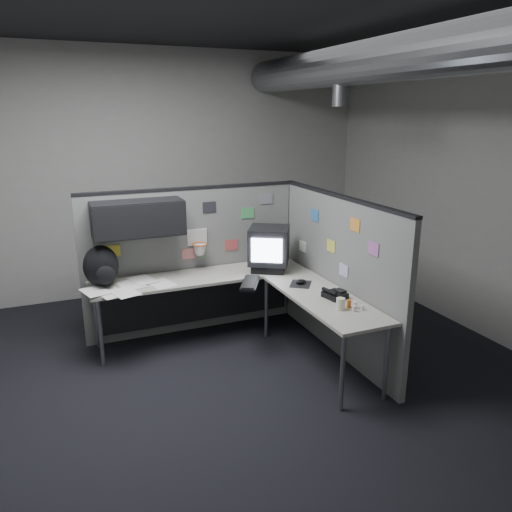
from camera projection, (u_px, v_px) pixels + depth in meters
name	position (u px, v px, depth m)	size (l,w,h in m)	color
room	(303.00, 148.00, 4.28)	(5.62, 5.62, 3.22)	black
partition_back	(180.00, 247.00, 5.37)	(2.44, 0.42, 1.63)	slate
partition_right	(337.00, 275.00, 5.02)	(0.07, 2.23, 1.63)	slate
desk	(232.00, 291.00, 5.16)	(2.31, 2.11, 0.73)	#ADAB9C
monitor	(269.00, 248.00, 5.42)	(0.57, 0.57, 0.47)	black
keyboard	(250.00, 283.00, 5.00)	(0.35, 0.46, 0.04)	black
mouse	(301.00, 283.00, 5.01)	(0.30, 0.31, 0.05)	black
phone	(335.00, 294.00, 4.64)	(0.21, 0.22, 0.09)	black
bottles	(354.00, 306.00, 4.37)	(0.12, 0.14, 0.07)	silver
cup	(341.00, 304.00, 4.35)	(0.08, 0.08, 0.11)	silver
papers	(128.00, 287.00, 4.90)	(0.94, 0.67, 0.02)	white
backpack	(101.00, 267.00, 4.89)	(0.38, 0.36, 0.42)	black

